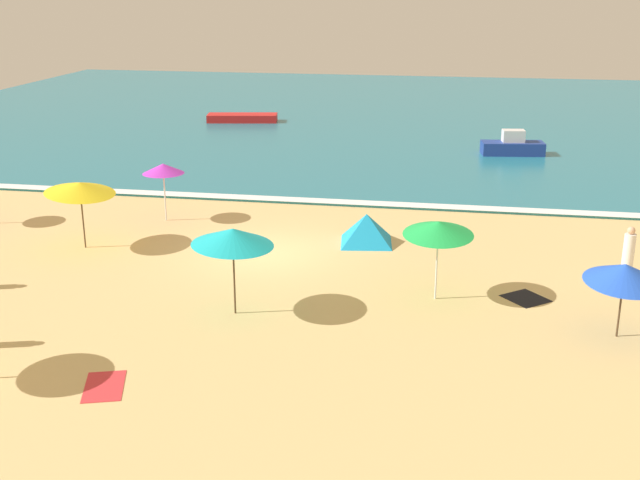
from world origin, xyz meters
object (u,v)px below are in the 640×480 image
object	(u,v)px
beach_umbrella_4	(80,188)
small_boat_1	(513,146)
beach_umbrella_7	(233,237)
beach_umbrella_8	(163,169)
beach_umbrella_1	(624,273)
beach_umbrella_2	(438,228)
small_boat_0	(242,118)
beach_tent	(367,229)
beachgoer_2	(628,255)

from	to	relation	value
beach_umbrella_4	small_boat_1	xyz separation A→B (m)	(14.58, 17.02, -1.51)
beach_umbrella_7	beach_umbrella_8	world-z (taller)	beach_umbrella_7
beach_umbrella_1	beach_umbrella_4	xyz separation A→B (m)	(-16.04, 4.17, 0.36)
beach_umbrella_2	small_boat_0	distance (m)	29.47
beach_tent	small_boat_0	xyz separation A→B (m)	(-10.29, 21.96, -0.17)
beach_umbrella_1	beach_umbrella_7	xyz separation A→B (m)	(-9.69, -0.25, 0.46)
beach_umbrella_1	small_boat_0	distance (m)	33.10
beach_umbrella_1	beach_umbrella_4	distance (m)	16.58
beach_umbrella_2	small_boat_0	world-z (taller)	beach_umbrella_2
beach_umbrella_4	small_boat_0	size ratio (longest dim) A/B	0.67
beach_umbrella_4	beach_tent	bearing A→B (deg)	12.89
beach_umbrella_8	small_boat_0	distance (m)	20.84
beach_umbrella_7	small_boat_0	world-z (taller)	beach_umbrella_7
beach_umbrella_4	beachgoer_2	world-z (taller)	beach_umbrella_4
beach_tent	beachgoer_2	size ratio (longest dim) A/B	1.46
small_boat_1	beach_tent	bearing A→B (deg)	-110.26
beach_umbrella_7	small_boat_0	bearing A→B (deg)	104.92
beach_umbrella_1	beach_umbrella_2	world-z (taller)	beach_umbrella_2
beachgoer_2	small_boat_1	size ratio (longest dim) A/B	0.51
beach_umbrella_2	beach_umbrella_4	xyz separation A→B (m)	(-11.53, 2.48, -0.02)
beach_umbrella_8	beach_tent	size ratio (longest dim) A/B	0.90
beach_umbrella_2	beach_umbrella_1	bearing A→B (deg)	-20.50
beach_umbrella_4	small_boat_0	xyz separation A→B (m)	(-1.22, 24.04, -1.69)
beach_umbrella_7	beach_tent	distance (m)	7.22
beachgoer_2	small_boat_1	xyz separation A→B (m)	(-2.41, 17.01, -0.24)
beach_umbrella_7	small_boat_1	distance (m)	23.02
small_boat_0	beachgoer_2	bearing A→B (deg)	-52.83
beach_umbrella_4	beach_umbrella_7	world-z (taller)	beach_umbrella_7
beach_umbrella_1	beachgoer_2	distance (m)	4.38
beach_umbrella_2	beachgoer_2	xyz separation A→B (m)	(5.46, 2.49, -1.29)
beach_umbrella_1	beachgoer_2	xyz separation A→B (m)	(0.94, 4.18, -0.91)
beach_umbrella_7	beach_tent	size ratio (longest dim) A/B	1.09
small_boat_0	beach_umbrella_7	bearing A→B (deg)	-75.08
beach_umbrella_2	beach_tent	xyz separation A→B (m)	(-2.46, 4.56, -1.54)
beach_umbrella_8	small_boat_0	size ratio (longest dim) A/B	0.48
beach_umbrella_2	beachgoer_2	bearing A→B (deg)	24.55
beach_umbrella_7	small_boat_0	xyz separation A→B (m)	(-7.58, 28.46, -1.79)
beach_umbrella_4	beach_umbrella_8	size ratio (longest dim) A/B	1.39
beach_umbrella_8	beach_umbrella_7	bearing A→B (deg)	-58.37
beach_umbrella_4	beach_umbrella_8	world-z (taller)	beach_umbrella_4
beach_umbrella_4	beach_umbrella_7	size ratio (longest dim) A/B	1.14
beach_umbrella_8	small_boat_1	distance (m)	18.90
beach_umbrella_2	beach_umbrella_8	world-z (taller)	beach_umbrella_2
beach_umbrella_7	beachgoer_2	distance (m)	11.60
beach_umbrella_2	beach_umbrella_4	size ratio (longest dim) A/B	0.79
beach_umbrella_1	beachgoer_2	world-z (taller)	beach_umbrella_1
beach_umbrella_1	small_boat_1	world-z (taller)	beach_umbrella_1
beach_umbrella_2	small_boat_1	size ratio (longest dim) A/B	0.73
beach_umbrella_2	small_boat_1	xyz separation A→B (m)	(3.05, 19.50, -1.53)
beach_umbrella_1	beach_umbrella_8	world-z (taller)	beach_umbrella_8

